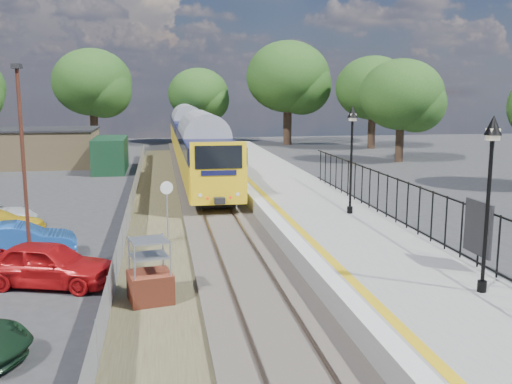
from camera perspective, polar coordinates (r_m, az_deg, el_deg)
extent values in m
plane|color=#2D2D30|center=(18.32, -0.54, -9.36)|extent=(120.00, 120.00, 0.00)
cube|color=#473F38|center=(27.85, -3.79, -2.42)|extent=(3.40, 80.00, 0.20)
cube|color=#4C472D|center=(25.79, -9.76, -3.71)|extent=(2.60, 70.00, 0.06)
cube|color=brown|center=(27.76, -5.27, -2.22)|extent=(0.07, 80.00, 0.14)
cube|color=brown|center=(27.90, -2.32, -2.13)|extent=(0.07, 80.00, 0.14)
cube|color=gray|center=(26.60, 5.69, -2.26)|extent=(5.00, 70.00, 0.90)
cube|color=silver|center=(26.02, 0.92, -1.47)|extent=(0.50, 70.00, 0.01)
cube|color=yellow|center=(26.11, 2.00, -1.43)|extent=(0.30, 70.00, 0.01)
cylinder|color=black|center=(16.23, 21.65, -8.75)|extent=(0.24, 0.24, 0.30)
cylinder|color=black|center=(15.76, 22.08, -2.35)|extent=(0.10, 0.10, 3.70)
cube|color=black|center=(15.48, 22.56, 4.72)|extent=(0.08, 0.08, 0.30)
cube|color=beige|center=(15.47, 22.60, 5.35)|extent=(0.26, 0.26, 0.30)
cone|color=black|center=(15.46, 22.65, 6.20)|extent=(0.44, 0.44, 0.50)
cylinder|color=black|center=(24.93, 9.36, -1.77)|extent=(0.24, 0.24, 0.30)
cylinder|color=black|center=(24.63, 9.49, 2.45)|extent=(0.10, 0.10, 3.70)
cube|color=black|center=(24.45, 9.62, 6.99)|extent=(0.08, 0.08, 0.30)
cube|color=beige|center=(24.44, 9.63, 7.39)|extent=(0.26, 0.26, 0.30)
cone|color=black|center=(24.43, 9.64, 7.92)|extent=(0.44, 0.44, 0.50)
cube|color=black|center=(21.92, 15.54, 0.64)|extent=(0.05, 26.00, 0.05)
cube|color=black|center=(18.10, 21.33, -3.37)|extent=(0.08, 1.40, 1.60)
cube|color=#A1865A|center=(50.15, -20.28, 4.13)|extent=(8.00, 6.00, 3.00)
cube|color=black|center=(50.03, -20.39, 5.89)|extent=(8.20, 6.20, 0.15)
cube|color=#143922|center=(45.48, -14.35, 3.64)|extent=(2.40, 6.00, 2.60)
cylinder|color=#332319|center=(67.59, -15.86, 6.08)|extent=(0.88, 0.88, 3.85)
ellipsoid|color=#214B19|center=(67.47, -16.07, 10.51)|extent=(8.80, 8.80, 7.48)
cylinder|color=#332319|center=(69.38, -5.71, 6.21)|extent=(0.72, 0.72, 3.15)
ellipsoid|color=#214B19|center=(69.23, -5.78, 9.74)|extent=(7.20, 7.20, 6.12)
cylinder|color=#332319|center=(66.83, 3.16, 6.55)|extent=(0.96, 0.96, 4.20)
ellipsoid|color=#214B19|center=(66.73, 3.21, 11.44)|extent=(9.60, 9.60, 8.16)
cylinder|color=#332319|center=(63.43, 11.47, 5.87)|extent=(0.80, 0.80, 3.50)
ellipsoid|color=#214B19|center=(63.29, 11.62, 10.16)|extent=(8.00, 8.00, 6.80)
cylinder|color=#332319|center=(51.62, 14.15, 4.68)|extent=(0.72, 0.72, 3.15)
ellipsoid|color=#214B19|center=(51.43, 14.35, 9.42)|extent=(7.20, 7.20, 6.12)
cube|color=yellow|center=(37.18, -5.35, 3.17)|extent=(2.80, 20.00, 1.90)
cube|color=#0F113A|center=(37.05, -5.39, 5.17)|extent=(2.82, 20.00, 0.90)
cube|color=black|center=(37.05, -5.39, 5.17)|extent=(2.82, 18.00, 0.70)
cube|color=black|center=(37.34, -5.32, 1.37)|extent=(2.00, 18.00, 0.45)
cube|color=yellow|center=(57.65, -6.90, 5.54)|extent=(2.80, 20.00, 1.90)
cube|color=#0F113A|center=(57.57, -6.93, 6.83)|extent=(2.82, 20.00, 0.90)
cube|color=black|center=(57.57, -6.93, 6.83)|extent=(2.82, 18.00, 0.70)
cube|color=black|center=(57.76, -6.88, 4.38)|extent=(2.00, 18.00, 0.45)
cube|color=black|center=(26.92, -3.76, 3.50)|extent=(2.24, 0.04, 1.10)
cube|color=#953D26|center=(17.04, -10.52, -9.40)|extent=(1.41, 1.41, 0.92)
cylinder|color=#999EA3|center=(23.06, -8.86, -2.41)|extent=(0.06, 0.06, 2.33)
cylinder|color=silver|center=(22.79, -8.93, 0.42)|extent=(0.51, 0.18, 0.52)
cylinder|color=#492318|center=(19.65, -22.15, 1.45)|extent=(0.12, 0.12, 6.80)
cube|color=black|center=(19.48, -22.82, 11.53)|extent=(0.25, 0.50, 0.15)
imported|color=#B31013|center=(19.23, -20.11, -6.79)|extent=(4.53, 2.90, 1.44)
imported|color=#1C50A9|center=(22.75, -22.59, -4.54)|extent=(4.18, 1.95, 1.33)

